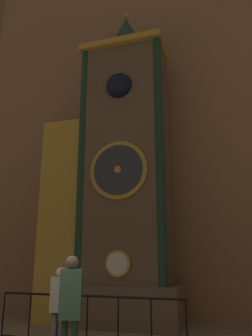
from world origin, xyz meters
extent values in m
cube|color=#936B4C|center=(0.00, 6.16, 7.78)|extent=(24.00, 0.30, 15.56)
cube|color=brown|center=(0.02, 4.90, 0.54)|extent=(3.07, 1.61, 1.08)
cube|color=brown|center=(0.02, 4.90, 4.75)|extent=(2.45, 1.40, 7.35)
cube|color=gold|center=(0.02, 4.79, 8.32)|extent=(2.65, 1.54, 0.20)
cylinder|color=gold|center=(0.02, 4.17, 1.63)|extent=(0.69, 0.05, 0.69)
cylinder|color=silver|center=(0.02, 4.14, 1.63)|extent=(0.56, 0.03, 0.56)
cylinder|color=gold|center=(0.02, 4.17, 4.16)|extent=(1.68, 0.07, 1.68)
cylinder|color=#2D333D|center=(0.02, 4.12, 4.16)|extent=(1.45, 0.04, 1.45)
cylinder|color=gold|center=(0.02, 4.10, 4.16)|extent=(0.20, 0.03, 0.20)
cube|color=#3A2D21|center=(0.02, 4.69, 6.81)|extent=(1.04, 0.42, 1.04)
sphere|color=black|center=(0.02, 4.27, 6.81)|extent=(0.83, 0.83, 0.83)
cylinder|color=#193828|center=(-1.16, 4.28, 4.75)|extent=(0.26, 0.26, 7.35)
cylinder|color=#193828|center=(1.19, 4.28, 4.75)|extent=(0.26, 0.26, 7.35)
cylinder|color=gold|center=(0.02, 4.90, 8.57)|extent=(1.01, 1.01, 0.30)
cone|color=#1C3D2C|center=(0.02, 4.90, 9.26)|extent=(0.96, 0.96, 1.06)
sphere|color=gold|center=(0.02, 4.90, 9.91)|extent=(0.20, 0.20, 0.20)
cube|color=brown|center=(-1.90, 4.95, 2.98)|extent=(1.28, 1.19, 5.96)
cube|color=gold|center=(-1.90, 4.34, 2.98)|extent=(1.34, 0.06, 5.96)
cylinder|color=black|center=(-2.31, 2.74, 0.50)|extent=(0.04, 0.04, 1.00)
cylinder|color=black|center=(-1.60, 2.74, 0.50)|extent=(0.04, 0.04, 1.00)
cylinder|color=black|center=(-0.89, 2.74, 0.50)|extent=(0.04, 0.04, 1.00)
cylinder|color=black|center=(-0.19, 2.74, 0.50)|extent=(0.04, 0.04, 1.00)
cylinder|color=black|center=(0.52, 2.74, 0.50)|extent=(0.04, 0.04, 1.00)
cylinder|color=black|center=(1.23, 2.74, 0.50)|extent=(0.04, 0.04, 1.00)
cylinder|color=black|center=(1.93, 2.74, 0.50)|extent=(0.04, 0.04, 1.00)
cylinder|color=black|center=(-0.19, 2.74, 0.98)|extent=(4.24, 0.05, 0.05)
cylinder|color=#58554F|center=(-0.52, 1.92, 0.38)|extent=(0.11, 0.11, 0.77)
cylinder|color=#58554F|center=(-0.34, 1.92, 0.38)|extent=(0.11, 0.11, 0.77)
cube|color=gray|center=(-0.43, 1.92, 1.09)|extent=(0.39, 0.30, 0.65)
sphere|color=tan|center=(-0.43, 1.92, 1.51)|extent=(0.20, 0.20, 0.20)
cube|color=#385642|center=(0.40, 0.74, 1.25)|extent=(0.39, 0.32, 0.75)
sphere|color=brown|center=(0.40, 0.74, 1.73)|extent=(0.22, 0.22, 0.22)
camera|label=1|loc=(2.88, -4.28, 1.84)|focal=35.00mm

